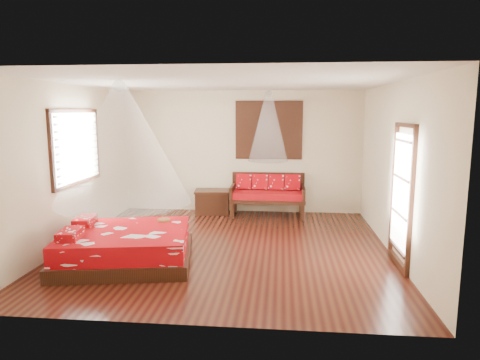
% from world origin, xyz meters
% --- Properties ---
extents(room, '(5.54, 5.54, 2.84)m').
position_xyz_m(room, '(0.00, 0.00, 1.40)').
color(room, black).
rests_on(room, ground).
extents(bed, '(2.25, 2.10, 0.63)m').
position_xyz_m(bed, '(-1.49, -0.85, 0.25)').
color(bed, black).
rests_on(bed, floor).
extents(daybed, '(1.65, 0.73, 0.94)m').
position_xyz_m(daybed, '(0.63, 2.38, 0.52)').
color(daybed, black).
rests_on(daybed, floor).
extents(storage_chest, '(0.84, 0.65, 0.54)m').
position_xyz_m(storage_chest, '(-0.65, 2.45, 0.27)').
color(storage_chest, black).
rests_on(storage_chest, floor).
extents(shutter_panel, '(1.52, 0.06, 1.32)m').
position_xyz_m(shutter_panel, '(0.63, 2.72, 1.90)').
color(shutter_panel, black).
rests_on(shutter_panel, wall_back).
extents(window_left, '(0.10, 1.74, 1.34)m').
position_xyz_m(window_left, '(-2.71, 0.20, 1.70)').
color(window_left, black).
rests_on(window_left, wall_left).
extents(glazed_door, '(0.08, 1.02, 2.16)m').
position_xyz_m(glazed_door, '(2.72, -0.60, 1.07)').
color(glazed_door, black).
rests_on(glazed_door, floor).
extents(wine_tray, '(0.22, 0.22, 0.18)m').
position_xyz_m(wine_tray, '(-1.04, -0.22, 0.55)').
color(wine_tray, brown).
rests_on(wine_tray, bed).
extents(mosquito_net_main, '(2.05, 2.05, 1.80)m').
position_xyz_m(mosquito_net_main, '(-1.48, -0.85, 1.85)').
color(mosquito_net_main, white).
rests_on(mosquito_net_main, ceiling).
extents(mosquito_net_daybed, '(0.86, 0.86, 1.50)m').
position_xyz_m(mosquito_net_daybed, '(0.63, 2.25, 2.00)').
color(mosquito_net_daybed, white).
rests_on(mosquito_net_daybed, ceiling).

